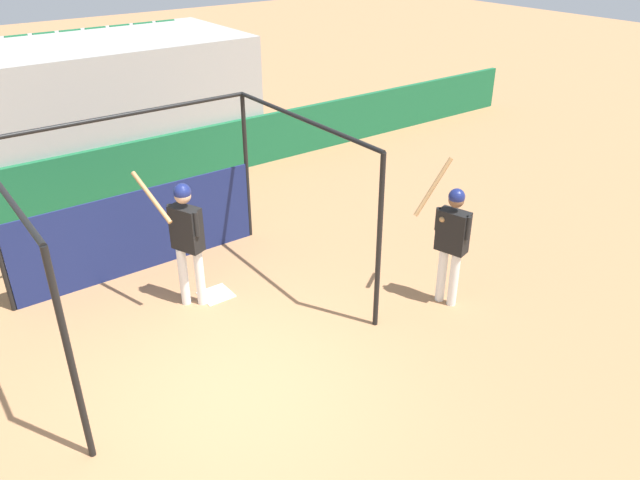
{
  "coord_description": "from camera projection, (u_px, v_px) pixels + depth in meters",
  "views": [
    {
      "loc": [
        -2.62,
        -5.21,
        5.06
      ],
      "look_at": [
        1.9,
        0.88,
        1.03
      ],
      "focal_mm": 35.0,
      "sensor_mm": 36.0,
      "label": 1
    }
  ],
  "objects": [
    {
      "name": "ground_plane",
      "position": [
        236.0,
        388.0,
        7.44
      ],
      "size": [
        60.0,
        60.0,
        0.0
      ],
      "primitive_type": "plane",
      "color": "#A8754C"
    },
    {
      "name": "outfield_wall",
      "position": [
        68.0,
        184.0,
        11.59
      ],
      "size": [
        24.0,
        0.12,
        1.09
      ],
      "color": "#196038",
      "rests_on": "ground"
    },
    {
      "name": "bleacher_section",
      "position": [
        34.0,
        119.0,
        12.38
      ],
      "size": [
        8.7,
        3.2,
        2.77
      ],
      "color": "#9E9E99",
      "rests_on": "ground"
    },
    {
      "name": "batting_cage",
      "position": [
        149.0,
        218.0,
        9.04
      ],
      "size": [
        3.98,
        3.41,
        2.53
      ],
      "color": "black",
      "rests_on": "ground"
    },
    {
      "name": "home_plate",
      "position": [
        216.0,
        294.0,
        9.24
      ],
      "size": [
        0.44,
        0.44,
        0.02
      ],
      "color": "white",
      "rests_on": "ground"
    },
    {
      "name": "player_batter",
      "position": [
        186.0,
        233.0,
        8.52
      ],
      "size": [
        0.67,
        0.77,
        2.01
      ],
      "rotation": [
        0.0,
        0.0,
        1.96
      ],
      "color": "white",
      "rests_on": "ground"
    },
    {
      "name": "player_waiting",
      "position": [
        452.0,
        236.0,
        8.58
      ],
      "size": [
        0.57,
        0.7,
        2.1
      ],
      "rotation": [
        0.0,
        0.0,
        1.84
      ],
      "color": "white",
      "rests_on": "ground"
    }
  ]
}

